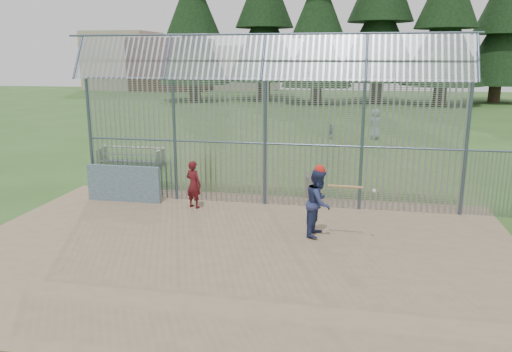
% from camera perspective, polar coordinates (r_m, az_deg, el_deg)
% --- Properties ---
extents(ground, '(120.00, 120.00, 0.00)m').
position_cam_1_polar(ground, '(12.99, -1.69, -7.63)').
color(ground, '#2D511E').
rests_on(ground, ground).
extents(dirt_infield, '(14.00, 10.00, 0.02)m').
position_cam_1_polar(dirt_infield, '(12.53, -2.19, -8.40)').
color(dirt_infield, '#756047').
rests_on(dirt_infield, ground).
extents(dugout_wall, '(2.50, 0.12, 1.20)m').
position_cam_1_polar(dugout_wall, '(16.91, -14.89, -0.84)').
color(dugout_wall, '#38566B').
rests_on(dugout_wall, dirt_infield).
extents(batter, '(0.84, 0.99, 1.80)m').
position_cam_1_polar(batter, '(13.30, 7.18, -3.03)').
color(batter, navy).
rests_on(batter, dirt_infield).
extents(onlooker, '(0.65, 0.54, 1.51)m').
position_cam_1_polar(onlooker, '(15.75, -7.15, -0.96)').
color(onlooker, maroon).
rests_on(onlooker, dirt_infield).
extents(bg_kid_standing, '(1.01, 0.87, 1.74)m').
position_cam_1_polar(bg_kid_standing, '(29.60, 13.49, 5.79)').
color(bg_kid_standing, gray).
rests_on(bg_kid_standing, ground).
extents(bg_kid_seated, '(0.57, 0.35, 0.90)m').
position_cam_1_polar(bg_kid_seated, '(29.11, 8.56, 5.05)').
color(bg_kid_seated, slate).
rests_on(bg_kid_seated, ground).
extents(batting_gear, '(1.58, 0.52, 0.58)m').
position_cam_1_polar(batting_gear, '(13.05, 7.84, 0.34)').
color(batting_gear, red).
rests_on(batting_gear, ground).
extents(trash_can, '(0.56, 0.56, 0.82)m').
position_cam_1_polar(trash_can, '(17.06, 6.50, -1.17)').
color(trash_can, gray).
rests_on(trash_can, ground).
extents(bleacher, '(3.00, 0.95, 0.72)m').
position_cam_1_polar(bleacher, '(22.77, -14.14, 2.32)').
color(bleacher, slate).
rests_on(bleacher, ground).
extents(backstop_fence, '(20.09, 0.81, 5.30)m').
position_cam_1_polar(backstop_fence, '(15.45, 7.65, 4.75)').
color(backstop_fence, '#47566B').
rests_on(backstop_fence, ground).
extents(distant_buildings, '(26.50, 10.50, 8.00)m').
position_cam_1_polar(distant_buildings, '(73.04, -10.03, 12.54)').
color(distant_buildings, brown).
rests_on(distant_buildings, ground).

